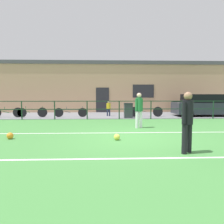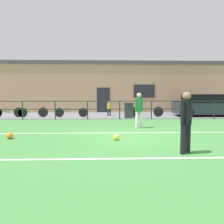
{
  "view_description": "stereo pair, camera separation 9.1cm",
  "coord_description": "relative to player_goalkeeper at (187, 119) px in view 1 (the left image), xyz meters",
  "views": [
    {
      "loc": [
        -1.03,
        -7.81,
        1.6
      ],
      "look_at": [
        -0.58,
        2.93,
        0.71
      ],
      "focal_mm": 35.66,
      "sensor_mm": 36.0,
      "label": 1
    },
    {
      "loc": [
        -0.94,
        -7.81,
        1.6
      ],
      "look_at": [
        -0.58,
        2.93,
        0.71
      ],
      "focal_mm": 35.66,
      "sensor_mm": 36.0,
      "label": 2
    }
  ],
  "objects": [
    {
      "name": "field_line_touchline",
      "position": [
        -1.23,
        3.15,
        -0.93
      ],
      "size": [
        36.0,
        0.11,
        0.0
      ],
      "primitive_type": "cube",
      "color": "white",
      "rests_on": "ground"
    },
    {
      "name": "perimeter_fence",
      "position": [
        -1.23,
        8.01,
        -0.19
      ],
      "size": [
        36.07,
        0.07,
        1.15
      ],
      "color": "#193823",
      "rests_on": "ground"
    },
    {
      "name": "bicycle_parked_2",
      "position": [
        -7.12,
        9.21,
        -0.58
      ],
      "size": [
        2.27,
        0.04,
        0.74
      ],
      "color": "black",
      "rests_on": "pavement_strip"
    },
    {
      "name": "parked_car_red",
      "position": [
        4.92,
        9.62,
        -0.19
      ],
      "size": [
        4.35,
        1.93,
        1.53
      ],
      "color": "#282D38",
      "rests_on": "pavement_strip"
    },
    {
      "name": "ground",
      "position": [
        -1.23,
        2.01,
        -0.96
      ],
      "size": [
        60.0,
        44.0,
        0.04
      ],
      "primitive_type": "cube",
      "color": "#478C42"
    },
    {
      "name": "soccer_ball_spare",
      "position": [
        -5.53,
        2.08,
        -0.82
      ],
      "size": [
        0.23,
        0.23,
        0.23
      ],
      "primitive_type": "sphere",
      "color": "orange",
      "rests_on": "ground"
    },
    {
      "name": "field_line_hash",
      "position": [
        -1.23,
        -0.45,
        -0.93
      ],
      "size": [
        36.0,
        0.11,
        0.0
      ],
      "primitive_type": "cube",
      "color": "white",
      "rests_on": "ground"
    },
    {
      "name": "player_goalkeeper",
      "position": [
        0.0,
        0.0,
        0.0
      ],
      "size": [
        0.37,
        0.33,
        1.65
      ],
      "rotation": [
        0.0,
        0.0,
        0.7
      ],
      "color": "black",
      "rests_on": "ground"
    },
    {
      "name": "soccer_ball_match",
      "position": [
        -1.78,
        1.74,
        -0.83
      ],
      "size": [
        0.21,
        0.21,
        0.21
      ],
      "primitive_type": "sphere",
      "color": "#E5E04C",
      "rests_on": "ground"
    },
    {
      "name": "bicycle_parked_1",
      "position": [
        -4.42,
        9.21,
        -0.59
      ],
      "size": [
        2.21,
        0.04,
        0.72
      ],
      "color": "black",
      "rests_on": "pavement_strip"
    },
    {
      "name": "spectator_child",
      "position": [
        -1.85,
        9.8,
        -0.31
      ],
      "size": [
        0.29,
        0.19,
        1.07
      ],
      "rotation": [
        0.0,
        0.0,
        3.38
      ],
      "color": "#232D4C",
      "rests_on": "pavement_strip"
    },
    {
      "name": "trash_bin_1",
      "position": [
        -0.6,
        8.56,
        -0.43
      ],
      "size": [
        0.56,
        0.47,
        0.97
      ],
      "color": "#33383D",
      "rests_on": "pavement_strip"
    },
    {
      "name": "player_striker",
      "position": [
        -0.57,
        4.45,
        -0.01
      ],
      "size": [
        0.39,
        0.29,
        1.63
      ],
      "rotation": [
        0.0,
        0.0,
        3.71
      ],
      "color": "white",
      "rests_on": "ground"
    },
    {
      "name": "trash_bin_0",
      "position": [
        3.81,
        12.39,
        -0.42
      ],
      "size": [
        0.6,
        0.51,
        0.97
      ],
      "color": "black",
      "rests_on": "pavement_strip"
    },
    {
      "name": "pavement_strip",
      "position": [
        -1.23,
        10.51,
        -0.93
      ],
      "size": [
        48.0,
        5.0,
        0.02
      ],
      "primitive_type": "cube",
      "color": "slate",
      "rests_on": "ground"
    },
    {
      "name": "clubhouse_facade",
      "position": [
        -1.23,
        14.2,
        1.25
      ],
      "size": [
        28.0,
        2.56,
        4.36
      ],
      "color": "tan",
      "rests_on": "ground"
    },
    {
      "name": "bicycle_parked_3",
      "position": [
        -8.49,
        9.21,
        -0.59
      ],
      "size": [
        2.28,
        0.04,
        0.72
      ],
      "color": "black",
      "rests_on": "pavement_strip"
    },
    {
      "name": "bicycle_parked_0",
      "position": [
        0.69,
        9.21,
        -0.56
      ],
      "size": [
        2.31,
        0.04,
        0.77
      ],
      "color": "black",
      "rests_on": "pavement_strip"
    }
  ]
}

